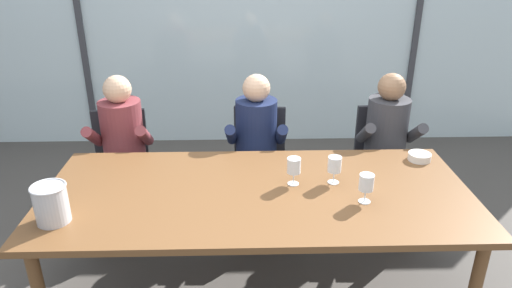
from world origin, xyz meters
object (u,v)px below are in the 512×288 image
at_px(chair_near_curtain, 121,157).
at_px(wine_glass_near_bucket, 366,184).
at_px(chair_center, 383,152).
at_px(wine_glass_by_left_taster, 335,165).
at_px(tasting_bowl, 419,157).
at_px(chair_left_of_center, 259,154).
at_px(person_navy_polo, 256,142).
at_px(dining_table, 258,199).
at_px(wine_glass_center_pour, 294,166).
at_px(ice_bucket_primary, 51,203).
at_px(person_charcoal_jacket, 388,141).
at_px(person_maroon_top, 121,144).

bearing_deg(chair_near_curtain, wine_glass_near_bucket, -38.89).
relative_size(chair_center, wine_glass_by_left_taster, 5.04).
bearing_deg(tasting_bowl, chair_left_of_center, 150.38).
xyz_separation_m(chair_center, person_navy_polo, (-1.04, -0.16, 0.17)).
distance_m(person_navy_polo, wine_glass_by_left_taster, 0.89).
bearing_deg(dining_table, wine_glass_center_pour, 18.98).
relative_size(person_navy_polo, wine_glass_near_bucket, 6.87).
height_order(dining_table, ice_bucket_primary, ice_bucket_primary).
bearing_deg(person_charcoal_jacket, person_maroon_top, -177.77).
distance_m(wine_glass_by_left_taster, wine_glass_center_pour, 0.25).
height_order(dining_table, wine_glass_by_left_taster, wine_glass_by_left_taster).
distance_m(chair_center, person_maroon_top, 2.08).
bearing_deg(dining_table, person_charcoal_jacket, 38.94).
bearing_deg(dining_table, person_maroon_top, 140.41).
bearing_deg(wine_glass_center_pour, chair_left_of_center, 101.10).
xyz_separation_m(person_maroon_top, person_charcoal_jacket, (2.05, 0.00, 0.00)).
distance_m(chair_near_curtain, chair_center, 2.12).
relative_size(dining_table, wine_glass_center_pour, 14.65).
distance_m(person_navy_polo, person_charcoal_jacket, 1.02).
distance_m(person_navy_polo, wine_glass_near_bucket, 1.16).
distance_m(person_maroon_top, ice_bucket_primary, 1.15).
distance_m(tasting_bowl, wine_glass_center_pour, 0.95).
bearing_deg(wine_glass_by_left_taster, wine_glass_near_bucket, -59.55).
xyz_separation_m(person_maroon_top, person_navy_polo, (1.03, -0.00, 0.00)).
height_order(chair_left_of_center, wine_glass_near_bucket, wine_glass_near_bucket).
height_order(person_navy_polo, ice_bucket_primary, person_navy_polo).
bearing_deg(wine_glass_near_bucket, wine_glass_center_pour, 150.12).
relative_size(person_navy_polo, ice_bucket_primary, 5.57).
distance_m(person_charcoal_jacket, wine_glass_by_left_taster, 0.95).
bearing_deg(wine_glass_by_left_taster, chair_left_of_center, 115.32).
bearing_deg(chair_left_of_center, dining_table, -86.72).
xyz_separation_m(dining_table, wine_glass_center_pour, (0.22, 0.08, 0.18)).
bearing_deg(wine_glass_near_bucket, person_navy_polo, 121.04).
height_order(person_navy_polo, person_charcoal_jacket, same).
bearing_deg(chair_left_of_center, tasting_bowl, -23.99).
distance_m(ice_bucket_primary, wine_glass_by_left_taster, 1.61).
distance_m(dining_table, chair_center, 1.46).
bearing_deg(ice_bucket_primary, chair_near_curtain, 88.66).
distance_m(wine_glass_near_bucket, wine_glass_center_pour, 0.45).
bearing_deg(wine_glass_near_bucket, dining_table, 166.51).
bearing_deg(dining_table, wine_glass_near_bucket, -13.49).
bearing_deg(chair_left_of_center, person_maroon_top, -165.81).
relative_size(chair_left_of_center, ice_bucket_primary, 4.08).
height_order(chair_near_curtain, chair_left_of_center, same).
bearing_deg(ice_bucket_primary, dining_table, 15.18).
bearing_deg(chair_left_of_center, person_charcoal_jacket, -3.41).
xyz_separation_m(person_charcoal_jacket, wine_glass_by_left_taster, (-0.57, -0.75, 0.17)).
xyz_separation_m(dining_table, chair_near_curtain, (-1.07, 0.96, -0.16)).
height_order(chair_center, ice_bucket_primary, ice_bucket_primary).
xyz_separation_m(chair_left_of_center, wine_glass_near_bucket, (0.57, -1.14, 0.34)).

